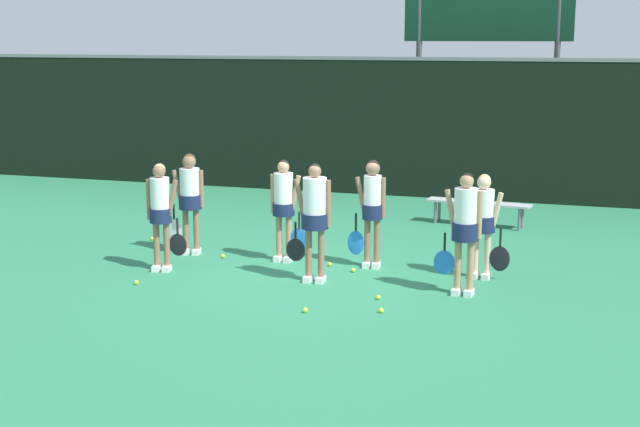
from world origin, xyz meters
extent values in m
plane|color=#2D7F56|center=(0.00, 0.00, 0.00)|extent=(140.00, 140.00, 0.00)
cube|color=black|center=(0.00, 7.08, 1.55)|extent=(60.00, 0.06, 3.11)
cube|color=slate|center=(0.00, 7.08, 3.15)|extent=(60.00, 0.08, 0.08)
cylinder|color=#515156|center=(-0.19, 8.74, 2.61)|extent=(0.14, 0.14, 5.22)
cylinder|color=#515156|center=(3.05, 8.74, 2.61)|extent=(0.14, 0.14, 5.22)
cube|color=#0F3823|center=(1.43, 8.74, 4.37)|extent=(3.96, 0.12, 1.70)
cube|color=#B2B2B7|center=(1.93, 4.32, 0.45)|extent=(2.07, 0.64, 0.04)
cylinder|color=slate|center=(2.77, 4.33, 0.22)|extent=(0.06, 0.06, 0.43)
cylinder|color=slate|center=(2.74, 4.08, 0.22)|extent=(0.06, 0.06, 0.43)
cylinder|color=slate|center=(1.12, 4.56, 0.22)|extent=(0.06, 0.06, 0.43)
cylinder|color=slate|center=(1.08, 4.31, 0.22)|extent=(0.06, 0.06, 0.43)
cylinder|color=#8C664C|center=(-2.31, -0.58, 0.41)|extent=(0.10, 0.10, 0.81)
cylinder|color=#8C664C|center=(-2.47, -0.61, 0.41)|extent=(0.10, 0.10, 0.81)
cube|color=white|center=(-2.30, -0.61, 0.04)|extent=(0.15, 0.26, 0.09)
cube|color=white|center=(-2.46, -0.64, 0.04)|extent=(0.15, 0.26, 0.09)
cylinder|color=#192347|center=(-2.39, -0.60, 0.89)|extent=(0.35, 0.35, 0.23)
cylinder|color=white|center=(-2.39, -0.60, 1.15)|extent=(0.30, 0.30, 0.68)
sphere|color=#8C664C|center=(-2.39, -0.60, 1.59)|extent=(0.20, 0.20, 0.20)
sphere|color=#D8B772|center=(-2.39, -0.58, 1.61)|extent=(0.18, 0.18, 0.18)
cylinder|color=#8C664C|center=(-2.20, -0.56, 1.14)|extent=(0.22, 0.11, 0.64)
cylinder|color=#8C664C|center=(-2.57, -0.63, 1.14)|extent=(0.08, 0.08, 0.64)
cylinder|color=black|center=(-2.12, -0.57, 0.73)|extent=(0.03, 0.03, 0.26)
ellipsoid|color=black|center=(-2.12, -0.57, 0.43)|extent=(0.30, 0.03, 0.35)
cylinder|color=#8C664C|center=(0.21, -0.49, 0.43)|extent=(0.10, 0.10, 0.86)
cylinder|color=#8C664C|center=(0.02, -0.50, 0.43)|extent=(0.10, 0.10, 0.86)
cube|color=white|center=(0.22, -0.52, 0.04)|extent=(0.12, 0.24, 0.09)
cube|color=white|center=(0.02, -0.53, 0.04)|extent=(0.12, 0.24, 0.09)
cylinder|color=#192347|center=(0.12, -0.50, 0.94)|extent=(0.41, 0.41, 0.23)
cylinder|color=white|center=(0.12, -0.50, 1.22)|extent=(0.36, 0.36, 0.74)
sphere|color=#8C664C|center=(0.12, -0.50, 1.69)|extent=(0.19, 0.19, 0.19)
sphere|color=black|center=(0.12, -0.48, 1.71)|extent=(0.18, 0.18, 0.18)
cylinder|color=#8C664C|center=(-0.10, -0.50, 1.21)|extent=(0.22, 0.08, 0.70)
cylinder|color=#8C664C|center=(0.32, -0.49, 1.21)|extent=(0.08, 0.08, 0.70)
cylinder|color=black|center=(-0.18, -0.53, 0.78)|extent=(0.03, 0.03, 0.25)
ellipsoid|color=black|center=(-0.18, -0.53, 0.48)|extent=(0.30, 0.03, 0.35)
cylinder|color=tan|center=(2.45, -0.52, 0.42)|extent=(0.10, 0.10, 0.84)
cylinder|color=tan|center=(2.27, -0.51, 0.42)|extent=(0.10, 0.10, 0.84)
cube|color=white|center=(2.45, -0.55, 0.04)|extent=(0.13, 0.25, 0.09)
cube|color=white|center=(2.27, -0.54, 0.04)|extent=(0.13, 0.25, 0.09)
cylinder|color=#192347|center=(2.36, -0.52, 0.93)|extent=(0.38, 0.38, 0.26)
cylinder|color=white|center=(2.36, -0.52, 1.19)|extent=(0.33, 0.33, 0.71)
sphere|color=tan|center=(2.36, -0.52, 1.65)|extent=(0.20, 0.20, 0.20)
sphere|color=black|center=(2.36, -0.50, 1.67)|extent=(0.18, 0.18, 0.18)
cylinder|color=tan|center=(2.15, -0.50, 1.18)|extent=(0.22, 0.09, 0.68)
cylinder|color=tan|center=(2.55, -0.53, 1.18)|extent=(0.08, 0.08, 0.68)
cylinder|color=black|center=(2.07, -0.52, 0.76)|extent=(0.03, 0.03, 0.26)
ellipsoid|color=blue|center=(2.07, -0.52, 0.45)|extent=(0.31, 0.03, 0.36)
cylinder|color=#8C664C|center=(-2.34, 0.57, 0.41)|extent=(0.10, 0.10, 0.81)
cylinder|color=#8C664C|center=(-2.52, 0.54, 0.41)|extent=(0.10, 0.10, 0.81)
cube|color=white|center=(-2.33, 0.54, 0.04)|extent=(0.15, 0.26, 0.09)
cube|color=white|center=(-2.51, 0.51, 0.04)|extent=(0.15, 0.26, 0.09)
cylinder|color=#192347|center=(-2.43, 0.55, 0.90)|extent=(0.39, 0.39, 0.24)
cylinder|color=white|center=(-2.43, 0.55, 1.14)|extent=(0.34, 0.34, 0.66)
sphere|color=#8C664C|center=(-2.43, 0.55, 1.58)|extent=(0.23, 0.23, 0.23)
sphere|color=#4C331E|center=(-2.43, 0.57, 1.61)|extent=(0.21, 0.21, 0.21)
cylinder|color=#8C664C|center=(-2.63, 0.52, 1.13)|extent=(0.21, 0.11, 0.63)
cylinder|color=#8C664C|center=(-2.23, 0.59, 1.13)|extent=(0.08, 0.08, 0.62)
cylinder|color=black|center=(-2.71, 0.48, 0.73)|extent=(0.03, 0.03, 0.27)
ellipsoid|color=silver|center=(-2.71, 0.48, 0.41)|extent=(0.27, 0.03, 0.37)
cylinder|color=tan|center=(-0.67, 0.54, 0.40)|extent=(0.10, 0.10, 0.80)
cylinder|color=tan|center=(-0.84, 0.55, 0.40)|extent=(0.10, 0.10, 0.80)
cube|color=white|center=(-0.67, 0.51, 0.04)|extent=(0.11, 0.24, 0.09)
cube|color=white|center=(-0.84, 0.52, 0.04)|extent=(0.11, 0.24, 0.09)
cylinder|color=#192347|center=(-0.75, 0.54, 0.87)|extent=(0.36, 0.36, 0.20)
cylinder|color=white|center=(-0.75, 0.54, 1.13)|extent=(0.31, 0.31, 0.67)
sphere|color=tan|center=(-0.75, 0.54, 1.57)|extent=(0.20, 0.20, 0.20)
sphere|color=black|center=(-0.75, 0.56, 1.59)|extent=(0.18, 0.18, 0.18)
cylinder|color=tan|center=(-0.56, 0.54, 1.12)|extent=(0.21, 0.08, 0.64)
cylinder|color=tan|center=(-0.94, 0.55, 1.12)|extent=(0.08, 0.08, 0.64)
cylinder|color=black|center=(-0.48, 0.52, 0.71)|extent=(0.03, 0.03, 0.27)
ellipsoid|color=blue|center=(-0.48, 0.52, 0.39)|extent=(0.31, 0.03, 0.38)
cylinder|color=#8C664C|center=(0.80, 0.60, 0.41)|extent=(0.10, 0.10, 0.82)
cylinder|color=#8C664C|center=(0.65, 0.59, 0.41)|extent=(0.10, 0.10, 0.82)
cube|color=white|center=(0.80, 0.57, 0.04)|extent=(0.13, 0.25, 0.09)
cube|color=white|center=(0.65, 0.56, 0.04)|extent=(0.13, 0.25, 0.09)
cylinder|color=#192347|center=(0.73, 0.60, 0.91)|extent=(0.32, 0.32, 0.24)
cylinder|color=white|center=(0.73, 0.60, 1.16)|extent=(0.28, 0.28, 0.67)
sphere|color=#8C664C|center=(0.73, 0.60, 1.60)|extent=(0.22, 0.22, 0.22)
sphere|color=black|center=(0.72, 0.62, 1.63)|extent=(0.21, 0.21, 0.21)
cylinder|color=#8C664C|center=(0.54, 0.59, 1.14)|extent=(0.21, 0.09, 0.63)
cylinder|color=#8C664C|center=(0.90, 0.61, 1.14)|extent=(0.08, 0.08, 0.63)
cylinder|color=black|center=(0.47, 0.56, 0.73)|extent=(0.03, 0.03, 0.29)
ellipsoid|color=blue|center=(0.47, 0.56, 0.39)|extent=(0.27, 0.03, 0.39)
cylinder|color=beige|center=(2.57, 0.45, 0.38)|extent=(0.10, 0.10, 0.76)
cylinder|color=beige|center=(2.39, 0.47, 0.38)|extent=(0.10, 0.10, 0.76)
cube|color=white|center=(2.57, 0.42, 0.04)|extent=(0.13, 0.25, 0.09)
cube|color=white|center=(2.39, 0.44, 0.04)|extent=(0.13, 0.25, 0.09)
cylinder|color=#192347|center=(2.48, 0.46, 0.85)|extent=(0.38, 0.38, 0.24)
cylinder|color=white|center=(2.48, 0.46, 1.07)|extent=(0.33, 0.33, 0.62)
sphere|color=beige|center=(2.48, 0.46, 1.48)|extent=(0.21, 0.21, 0.21)
sphere|color=#D8B772|center=(2.48, 0.48, 1.51)|extent=(0.19, 0.19, 0.19)
cylinder|color=beige|center=(2.69, 0.44, 1.06)|extent=(0.20, 0.09, 0.59)
cylinder|color=beige|center=(2.29, 0.48, 1.06)|extent=(0.08, 0.08, 0.58)
cylinder|color=black|center=(2.76, 0.41, 0.67)|extent=(0.03, 0.03, 0.28)
ellipsoid|color=black|center=(2.76, 0.41, 0.34)|extent=(0.30, 0.03, 0.39)
sphere|color=#CCE033|center=(0.47, -2.01, 0.04)|extent=(0.07, 0.07, 0.07)
sphere|color=#CCE033|center=(1.44, -1.71, 0.03)|extent=(0.07, 0.07, 0.07)
sphere|color=#CCE033|center=(-1.79, 0.42, 0.03)|extent=(0.07, 0.07, 0.07)
sphere|color=#CCE033|center=(0.07, 0.44, 0.03)|extent=(0.07, 0.07, 0.07)
sphere|color=#CCE033|center=(-3.54, 1.23, 0.03)|extent=(0.07, 0.07, 0.07)
sphere|color=#CCE033|center=(0.53, 0.19, 0.03)|extent=(0.07, 0.07, 0.07)
sphere|color=#CCE033|center=(-2.37, -1.47, 0.04)|extent=(0.07, 0.07, 0.07)
sphere|color=#CCE033|center=(1.25, -1.13, 0.03)|extent=(0.07, 0.07, 0.07)
sphere|color=#CCE033|center=(1.75, 1.36, 0.03)|extent=(0.06, 0.06, 0.06)
camera|label=1|loc=(4.09, -12.87, 3.64)|focal=50.00mm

